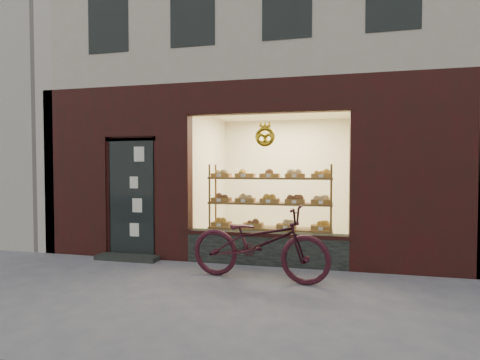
# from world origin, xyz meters

# --- Properties ---
(ground) EXTENTS (90.00, 90.00, 0.00)m
(ground) POSITION_xyz_m (0.00, 0.00, 0.00)
(ground) COLOR #585767
(bakery_building) EXTENTS (7.20, 7.28, 9.00)m
(bakery_building) POSITION_xyz_m (0.04, 5.29, 5.58)
(bakery_building) COLOR black
(bakery_building) RESTS_ON ground
(display_shelf) EXTENTS (2.20, 0.45, 1.70)m
(display_shelf) POSITION_xyz_m (0.45, 2.55, 0.89)
(display_shelf) COLOR brown
(display_shelf) RESTS_ON ground
(bicycle) EXTENTS (2.15, 0.97, 1.09)m
(bicycle) POSITION_xyz_m (0.48, 1.26, 0.55)
(bicycle) COLOR #34101A
(bicycle) RESTS_ON ground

